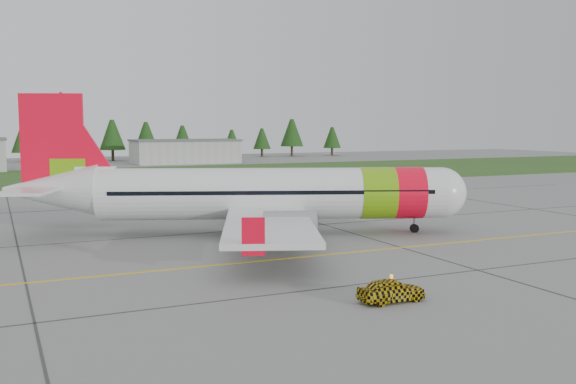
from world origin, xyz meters
name	(u,v)px	position (x,y,z in m)	size (l,w,h in m)	color
ground	(333,288)	(0.00, 0.00, 0.00)	(320.00, 320.00, 0.00)	gray
aircraft	(261,194)	(3.14, 17.70, 3.24)	(35.43, 33.66, 11.23)	silver
follow_me_car	(392,267)	(1.31, -3.65, 1.74)	(1.40, 1.19, 3.48)	yellow
grass_strip	(100,177)	(0.00, 82.00, 0.01)	(320.00, 50.00, 0.03)	#30561E
taxi_guideline	(274,260)	(0.00, 8.00, 0.01)	(120.00, 0.25, 0.02)	gold
hangar_east	(185,152)	(25.00, 118.00, 2.60)	(24.00, 12.00, 5.20)	#A8A8A3
treeline	(65,141)	(0.00, 138.00, 5.00)	(160.00, 8.00, 10.00)	#1C3F14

